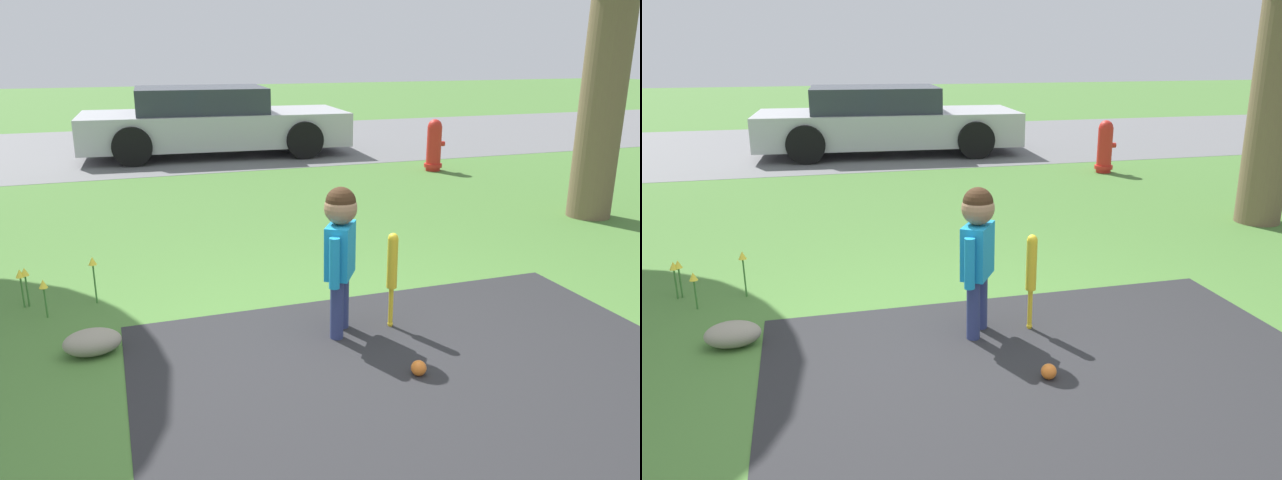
{
  "view_description": "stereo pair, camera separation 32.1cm",
  "coord_description": "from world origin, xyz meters",
  "views": [
    {
      "loc": [
        -1.16,
        -3.08,
        1.81
      ],
      "look_at": [
        0.19,
        0.85,
        0.53
      ],
      "focal_mm": 35.0,
      "sensor_mm": 36.0,
      "label": 1
    },
    {
      "loc": [
        -0.85,
        -3.18,
        1.81
      ],
      "look_at": [
        0.19,
        0.85,
        0.53
      ],
      "focal_mm": 35.0,
      "sensor_mm": 36.0,
      "label": 2
    }
  ],
  "objects": [
    {
      "name": "fire_hydrant",
      "position": [
        3.59,
        5.38,
        0.39
      ],
      "size": [
        0.31,
        0.28,
        0.79
      ],
      "color": "red",
      "rests_on": "ground"
    },
    {
      "name": "child",
      "position": [
        0.19,
        0.45,
        0.64
      ],
      "size": [
        0.27,
        0.35,
        0.99
      ],
      "rotation": [
        0.0,
        0.0,
        1.0
      ],
      "color": "navy",
      "rests_on": "ground"
    },
    {
      "name": "ground_plane",
      "position": [
        0.0,
        0.0,
        0.0
      ],
      "size": [
        60.0,
        60.0,
        0.0
      ],
      "primitive_type": "plane",
      "color": "#477533"
    },
    {
      "name": "sports_ball",
      "position": [
        0.42,
        -0.22,
        0.05
      ],
      "size": [
        0.09,
        0.09,
        0.09
      ],
      "color": "orange",
      "rests_on": "ground"
    },
    {
      "name": "street_strip",
      "position": [
        0.0,
        9.25,
        0.0
      ],
      "size": [
        40.0,
        6.0,
        0.01
      ],
      "color": "slate",
      "rests_on": "ground"
    },
    {
      "name": "edging_rock",
      "position": [
        -1.36,
        0.66,
        0.08
      ],
      "size": [
        0.35,
        0.24,
        0.16
      ],
      "color": "gray",
      "rests_on": "ground"
    },
    {
      "name": "flower_bed",
      "position": [
        -1.66,
        1.51,
        0.26
      ],
      "size": [
        0.56,
        0.32,
        0.36
      ],
      "color": "#38702D",
      "rests_on": "ground"
    },
    {
      "name": "parked_car",
      "position": [
        0.63,
        8.05,
        0.57
      ],
      "size": [
        4.66,
        2.23,
        1.17
      ],
      "rotation": [
        0.0,
        0.0,
        -0.07
      ],
      "color": "#B7B7BC",
      "rests_on": "ground"
    },
    {
      "name": "baseball_bat",
      "position": [
        0.55,
        0.43,
        0.43
      ],
      "size": [
        0.07,
        0.07,
        0.66
      ],
      "color": "yellow",
      "rests_on": "ground"
    }
  ]
}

